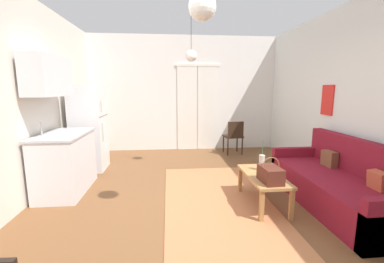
# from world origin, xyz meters

# --- Properties ---
(ground_plane) EXTENTS (5.27, 7.43, 0.10)m
(ground_plane) POSITION_xyz_m (0.00, 0.00, -0.05)
(ground_plane) COLOR brown
(wall_back) EXTENTS (4.87, 0.13, 2.87)m
(wall_back) POSITION_xyz_m (0.01, 3.46, 1.42)
(wall_back) COLOR white
(wall_back) RESTS_ON ground_plane
(area_rug) EXTENTS (1.47, 2.84, 0.01)m
(area_rug) POSITION_xyz_m (0.26, 0.30, 0.01)
(area_rug) COLOR #B26B42
(area_rug) RESTS_ON ground_plane
(couch) EXTENTS (0.86, 2.13, 0.90)m
(couch) POSITION_xyz_m (1.89, -0.01, 0.28)
(couch) COLOR maroon
(couch) RESTS_ON ground_plane
(coffee_table) EXTENTS (0.45, 0.98, 0.42)m
(coffee_table) POSITION_xyz_m (0.86, 0.11, 0.36)
(coffee_table) COLOR #A87542
(coffee_table) RESTS_ON ground_plane
(bamboo_vase) EXTENTS (0.08, 0.08, 0.44)m
(bamboo_vase) POSITION_xyz_m (0.90, 0.30, 0.54)
(bamboo_vase) COLOR beige
(bamboo_vase) RESTS_ON coffee_table
(handbag) EXTENTS (0.24, 0.35, 0.32)m
(handbag) POSITION_xyz_m (0.83, -0.16, 0.52)
(handbag) COLOR #512319
(handbag) RESTS_ON coffee_table
(refrigerator) EXTENTS (0.60, 0.63, 1.64)m
(refrigerator) POSITION_xyz_m (-1.94, 1.93, 0.82)
(refrigerator) COLOR white
(refrigerator) RESTS_ON ground_plane
(kitchen_counter) EXTENTS (0.62, 1.12, 2.04)m
(kitchen_counter) POSITION_xyz_m (-2.02, 0.84, 0.76)
(kitchen_counter) COLOR silver
(kitchen_counter) RESTS_ON ground_plane
(accent_chair) EXTENTS (0.46, 0.44, 0.81)m
(accent_chair) POSITION_xyz_m (1.15, 2.79, 0.46)
(accent_chair) COLOR black
(accent_chair) RESTS_ON ground_plane
(pendant_lamp_near) EXTENTS (0.28, 0.28, 0.64)m
(pendant_lamp_near) POSITION_xyz_m (-0.06, -0.39, 2.38)
(pendant_lamp_near) COLOR black
(pendant_lamp_far) EXTENTS (0.21, 0.21, 0.82)m
(pendant_lamp_far) POSITION_xyz_m (0.02, 1.69, 2.16)
(pendant_lamp_far) COLOR black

